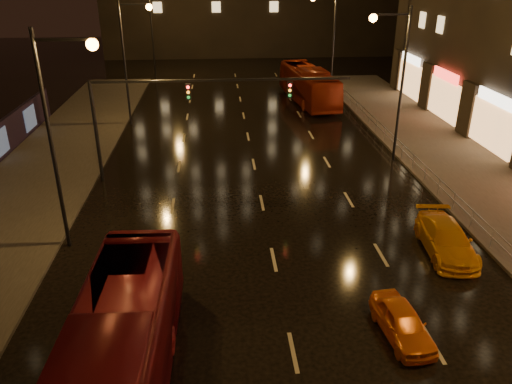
% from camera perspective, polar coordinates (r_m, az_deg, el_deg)
% --- Properties ---
extents(ground, '(140.00, 140.00, 0.00)m').
position_cam_1_polar(ground, '(31.79, 0.02, 1.89)').
color(ground, black).
rests_on(ground, ground).
extents(sidewalk_left, '(7.00, 70.00, 0.15)m').
position_cam_1_polar(sidewalk_left, '(29.33, -26.45, -2.72)').
color(sidewalk_left, '#38332D').
rests_on(sidewalk_left, ground).
extents(sidewalk_right, '(7.00, 70.00, 0.15)m').
position_cam_1_polar(sidewalk_right, '(31.42, 26.19, -0.91)').
color(sidewalk_right, '#38332D').
rests_on(sidewalk_right, ground).
extents(traffic_signal, '(15.31, 0.32, 6.20)m').
position_cam_1_polar(traffic_signal, '(30.32, -9.70, 9.86)').
color(traffic_signal, black).
rests_on(traffic_signal, ground).
extents(railing_right, '(0.05, 56.00, 1.00)m').
position_cam_1_polar(railing_right, '(32.07, 18.82, 2.46)').
color(railing_right, '#99999E').
rests_on(railing_right, sidewalk_right).
extents(bus_red, '(3.17, 11.96, 3.31)m').
position_cam_1_polar(bus_red, '(15.82, -15.78, -18.51)').
color(bus_red, maroon).
rests_on(bus_red, ground).
extents(bus_curb, '(4.15, 12.33, 3.37)m').
position_cam_1_polar(bus_curb, '(49.59, 6.00, 12.09)').
color(bus_curb, maroon).
rests_on(bus_curb, ground).
extents(taxi_near, '(1.71, 3.55, 1.17)m').
position_cam_1_polar(taxi_near, '(19.14, 16.37, -14.10)').
color(taxi_near, orange).
rests_on(taxi_near, ground).
extents(taxi_far, '(2.39, 4.94, 1.39)m').
position_cam_1_polar(taxi_far, '(24.71, 20.90, -5.06)').
color(taxi_far, orange).
rests_on(taxi_far, ground).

